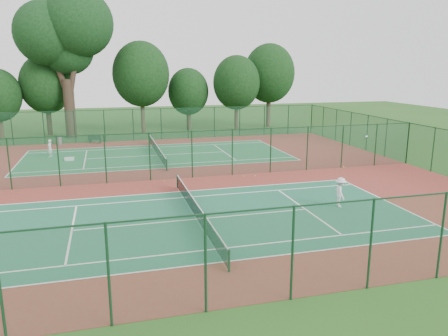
{
  "coord_description": "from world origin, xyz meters",
  "views": [
    {
      "loc": [
        -4.41,
        -30.89,
        8.06
      ],
      "look_at": [
        2.83,
        -4.2,
        1.6
      ],
      "focal_mm": 35.0,
      "sensor_mm": 36.0,
      "label": 1
    }
  ],
  "objects_px": {
    "player_far": "(50,148)",
    "bench": "(95,139)",
    "player_near": "(340,192)",
    "big_tree": "(65,33)",
    "trash_bin": "(60,141)",
    "kit_bag": "(69,159)"
  },
  "relations": [
    {
      "from": "kit_bag",
      "to": "big_tree",
      "type": "distance_m",
      "value": 17.84
    },
    {
      "from": "trash_bin",
      "to": "bench",
      "type": "distance_m",
      "value": 3.53
    },
    {
      "from": "player_near",
      "to": "player_far",
      "type": "distance_m",
      "value": 26.86
    },
    {
      "from": "player_far",
      "to": "big_tree",
      "type": "xyz_separation_m",
      "value": [
        1.26,
        11.48,
        10.87
      ]
    },
    {
      "from": "big_tree",
      "to": "trash_bin",
      "type": "bearing_deg",
      "value": -101.18
    },
    {
      "from": "bench",
      "to": "player_far",
      "type": "bearing_deg",
      "value": -102.65
    },
    {
      "from": "player_near",
      "to": "kit_bag",
      "type": "distance_m",
      "value": 24.09
    },
    {
      "from": "player_near",
      "to": "bench",
      "type": "height_order",
      "value": "player_near"
    },
    {
      "from": "player_near",
      "to": "kit_bag",
      "type": "xyz_separation_m",
      "value": [
        -16.25,
        17.77,
        -0.74
      ]
    },
    {
      "from": "player_near",
      "to": "bench",
      "type": "relative_size",
      "value": 1.22
    },
    {
      "from": "player_far",
      "to": "bench",
      "type": "xyz_separation_m",
      "value": [
        3.79,
        6.36,
        -0.36
      ]
    },
    {
      "from": "player_near",
      "to": "bench",
      "type": "xyz_separation_m",
      "value": [
        -14.24,
        26.26,
        -0.45
      ]
    },
    {
      "from": "player_near",
      "to": "big_tree",
      "type": "xyz_separation_m",
      "value": [
        -16.76,
        31.39,
        10.78
      ]
    },
    {
      "from": "player_far",
      "to": "player_near",
      "type": "bearing_deg",
      "value": 61.39
    },
    {
      "from": "trash_bin",
      "to": "kit_bag",
      "type": "distance_m",
      "value": 8.66
    },
    {
      "from": "trash_bin",
      "to": "big_tree",
      "type": "bearing_deg",
      "value": 78.82
    },
    {
      "from": "player_far",
      "to": "kit_bag",
      "type": "xyz_separation_m",
      "value": [
        1.78,
        -2.14,
        -0.65
      ]
    },
    {
      "from": "bench",
      "to": "big_tree",
      "type": "distance_m",
      "value": 12.59
    },
    {
      "from": "kit_bag",
      "to": "player_near",
      "type": "bearing_deg",
      "value": -41.98
    },
    {
      "from": "player_near",
      "to": "trash_bin",
      "type": "relative_size",
      "value": 2.14
    },
    {
      "from": "trash_bin",
      "to": "kit_bag",
      "type": "bearing_deg",
      "value": -79.88
    },
    {
      "from": "trash_bin",
      "to": "big_tree",
      "type": "relative_size",
      "value": 0.05
    }
  ]
}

